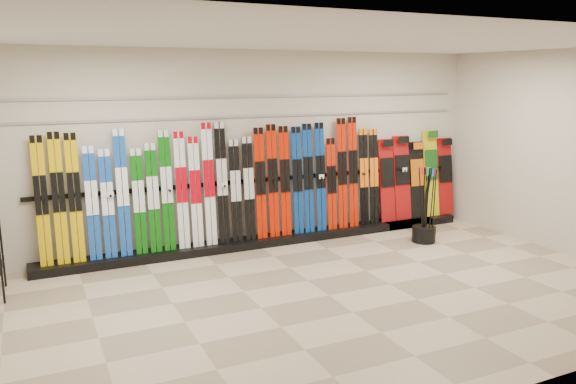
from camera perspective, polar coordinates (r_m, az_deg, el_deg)
name	(u,v)px	position (r m, az deg, el deg)	size (l,w,h in m)	color
floor	(329,295)	(6.92, 4.17, -10.43)	(8.00, 8.00, 0.00)	gray
back_wall	(252,149)	(8.75, -3.72, 4.40)	(8.00, 8.00, 0.00)	beige
right_wall	(571,154)	(9.15, 26.80, 3.50)	(5.00, 5.00, 0.00)	beige
ceiling	(333,39)	(6.43, 4.58, 15.20)	(8.00, 8.00, 0.00)	silver
ski_rack_base	(271,240)	(8.93, -1.73, -4.88)	(8.00, 0.40, 0.12)	black
skis	(230,187)	(8.50, -5.95, 0.51)	(5.36, 0.18, 1.83)	#DEB002
snowboards	(417,177)	(10.26, 12.97, 1.45)	(1.58, 0.24, 1.54)	#990C0C
pole_bin	(424,234)	(9.26, 13.63, -4.18)	(0.37, 0.37, 0.25)	black
ski_poles	(427,205)	(9.16, 13.93, -1.25)	(0.21, 0.27, 1.18)	black
slatwall_rail_0	(252,116)	(8.68, -3.72, 7.66)	(7.60, 0.02, 0.03)	gray
slatwall_rail_1	(251,97)	(8.67, -3.74, 9.64)	(7.60, 0.02, 0.03)	gray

